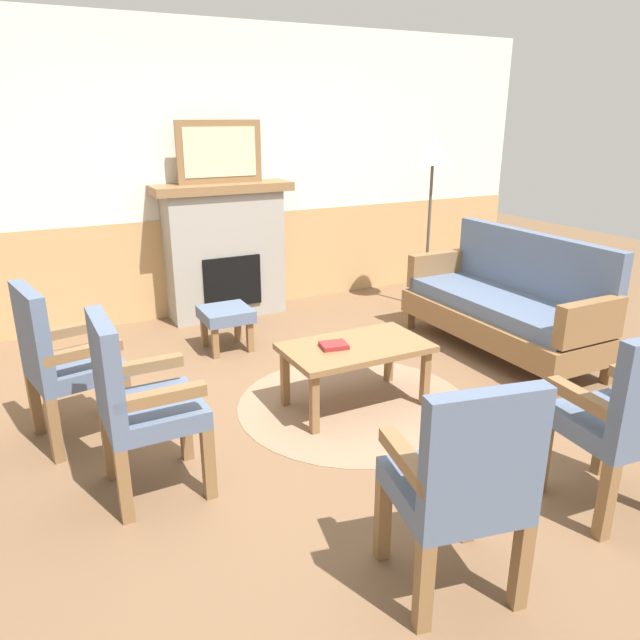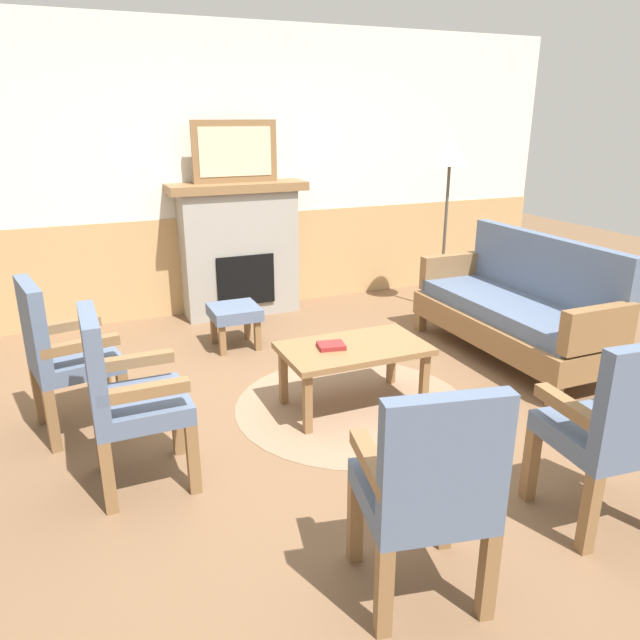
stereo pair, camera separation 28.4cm
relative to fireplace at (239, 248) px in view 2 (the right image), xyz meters
The scene contains 14 objects.
ground_plane 2.44m from the fireplace, 90.00° to the right, with size 14.00×14.00×0.00m, color brown.
wall_back 0.70m from the fireplace, 90.00° to the left, with size 7.20×0.14×2.70m.
fireplace is the anchor object (origin of this frame).
framed_picture 0.91m from the fireplace, 90.00° to the left, with size 0.80×0.04×0.56m.
couch 2.64m from the fireplace, 49.04° to the right, with size 0.70×1.80×0.98m.
coffee_table 2.29m from the fireplace, 86.81° to the right, with size 0.96×0.56×0.44m.
round_rug 2.36m from the fireplace, 86.81° to the right, with size 1.60×1.60×0.01m, color #896B51.
book_on_table 2.26m from the fireplace, 90.69° to the right, with size 0.17×0.14×0.03m, color maroon.
footstool 1.00m from the fireplace, 109.31° to the right, with size 0.40×0.40×0.36m.
armchair_near_fireplace 2.50m from the fireplace, 131.29° to the right, with size 0.56×0.56×0.98m.
armchair_by_window_left 2.96m from the fireplace, 117.31° to the right, with size 0.49×0.49×0.98m.
armchair_front_left 3.92m from the fireplace, 79.97° to the right, with size 0.52×0.52×0.98m.
armchair_front_center 3.95m from the fireplace, 95.38° to the right, with size 0.57×0.57×0.98m.
floor_lamp_by_couch 2.17m from the fireplace, 19.76° to the right, with size 0.36×0.36×1.68m.
Camera 2 is at (-1.52, -3.23, 1.89)m, focal length 33.71 mm.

